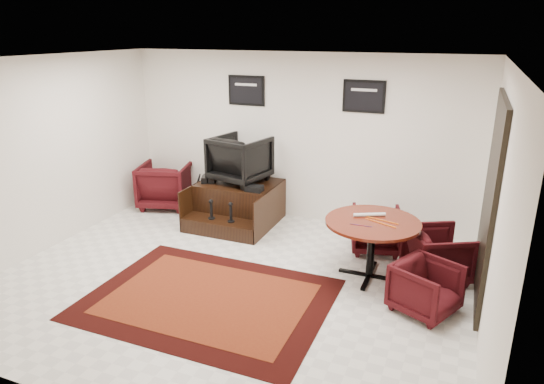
{
  "coord_description": "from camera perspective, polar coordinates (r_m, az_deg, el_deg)",
  "views": [
    {
      "loc": [
        2.64,
        -5.04,
        3.13
      ],
      "look_at": [
        0.21,
        0.9,
        0.97
      ],
      "focal_mm": 32.0,
      "sensor_mm": 36.0,
      "label": 1
    }
  ],
  "objects": [
    {
      "name": "table_chair_corner",
      "position": [
        5.93,
        17.68,
        -10.48
      ],
      "size": [
        0.83,
        0.85,
        0.67
      ],
      "primitive_type": "imported",
      "rotation": [
        0.0,
        0.0,
        1.12
      ],
      "color": "black",
      "rests_on": "ground"
    },
    {
      "name": "table_clutter",
      "position": [
        6.31,
        12.35,
        -3.48
      ],
      "size": [
        0.57,
        0.34,
        0.01
      ],
      "color": "orange",
      "rests_on": "meeting_table"
    },
    {
      "name": "ground",
      "position": [
        6.49,
        -4.82,
        -10.3
      ],
      "size": [
        6.0,
        6.0,
        0.0
      ],
      "primitive_type": "plane",
      "color": "beige",
      "rests_on": "ground"
    },
    {
      "name": "armchair_side",
      "position": [
        9.12,
        -12.43,
        1.05
      ],
      "size": [
        1.07,
        1.03,
        0.9
      ],
      "primitive_type": "imported",
      "rotation": [
        0.0,
        0.0,
        3.43
      ],
      "color": "black",
      "rests_on": "ground"
    },
    {
      "name": "table_chair_back",
      "position": [
        7.32,
        12.13,
        -4.15
      ],
      "size": [
        0.83,
        0.8,
        0.71
      ],
      "primitive_type": "imported",
      "rotation": [
        0.0,
        0.0,
        3.4
      ],
      "color": "black",
      "rests_on": "ground"
    },
    {
      "name": "umbrella_hooked",
      "position": [
        8.56,
        -8.71,
        -0.27
      ],
      "size": [
        0.29,
        0.11,
        0.79
      ],
      "primitive_type": null,
      "color": "black",
      "rests_on": "ground"
    },
    {
      "name": "meeting_table",
      "position": [
        6.39,
        11.73,
        -4.13
      ],
      "size": [
        1.22,
        1.22,
        0.8
      ],
      "color": "#46150A",
      "rests_on": "ground"
    },
    {
      "name": "paper_roll",
      "position": [
        6.48,
        11.39,
        -2.64
      ],
      "size": [
        0.4,
        0.23,
        0.05
      ],
      "primitive_type": "cylinder",
      "rotation": [
        0.0,
        1.57,
        0.46
      ],
      "color": "silver",
      "rests_on": "meeting_table"
    },
    {
      "name": "table_chair_window",
      "position": [
        6.72,
        18.98,
        -6.69
      ],
      "size": [
        0.95,
        0.97,
        0.75
      ],
      "primitive_type": "imported",
      "rotation": [
        0.0,
        0.0,
        2.06
      ],
      "color": "black",
      "rests_on": "ground"
    },
    {
      "name": "shine_chair",
      "position": [
        8.12,
        -3.78,
        4.16
      ],
      "size": [
        0.99,
        0.94,
        0.86
      ],
      "primitive_type": "imported",
      "rotation": [
        0.0,
        0.0,
        2.93
      ],
      "color": "black",
      "rests_on": "shine_podium"
    },
    {
      "name": "shine_podium",
      "position": [
        8.24,
        -4.08,
        -1.45
      ],
      "size": [
        1.32,
        1.36,
        0.68
      ],
      "color": "black",
      "rests_on": "ground"
    },
    {
      "name": "area_rug",
      "position": [
        6.11,
        -7.49,
        -12.34
      ],
      "size": [
        2.89,
        2.17,
        0.01
      ],
      "color": "black",
      "rests_on": "ground"
    },
    {
      "name": "polish_kit",
      "position": [
        7.72,
        -2.11,
        0.43
      ],
      "size": [
        0.27,
        0.19,
        0.09
      ],
      "primitive_type": "cube",
      "rotation": [
        0.0,
        0.0,
        0.01
      ],
      "color": "black",
      "rests_on": "shine_podium"
    },
    {
      "name": "umbrella_black",
      "position": [
        8.46,
        -9.09,
        -0.33
      ],
      "size": [
        0.31,
        0.12,
        0.84
      ],
      "primitive_type": null,
      "color": "black",
      "rests_on": "ground"
    },
    {
      "name": "shoes_pair",
      "position": [
        8.25,
        -7.42,
        1.54
      ],
      "size": [
        0.3,
        0.34,
        0.1
      ],
      "color": "black",
      "rests_on": "shine_podium"
    },
    {
      "name": "room_shell",
      "position": [
        5.78,
        -1.12,
        5.14
      ],
      "size": [
        6.02,
        5.02,
        2.81
      ],
      "color": "white",
      "rests_on": "ground"
    }
  ]
}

